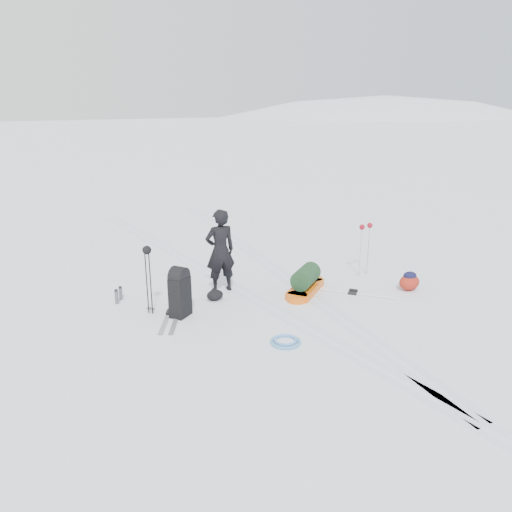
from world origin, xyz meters
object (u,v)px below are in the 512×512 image
at_px(expedition_rucksack, 180,292).
at_px(ski_poles_black, 147,258).
at_px(pulk_sled, 306,283).
at_px(skier, 220,251).

height_order(expedition_rucksack, ski_poles_black, ski_poles_black).
bearing_deg(expedition_rucksack, pulk_sled, -39.57).
bearing_deg(pulk_sled, ski_poles_black, 133.99).
relative_size(pulk_sled, ski_poles_black, 1.08).
bearing_deg(pulk_sled, skier, 111.38).
bearing_deg(skier, ski_poles_black, 17.72).
bearing_deg(expedition_rucksack, skier, -3.25).
distance_m(expedition_rucksack, ski_poles_black, 0.86).
relative_size(expedition_rucksack, ski_poles_black, 0.78).
bearing_deg(pulk_sled, expedition_rucksack, 138.86).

